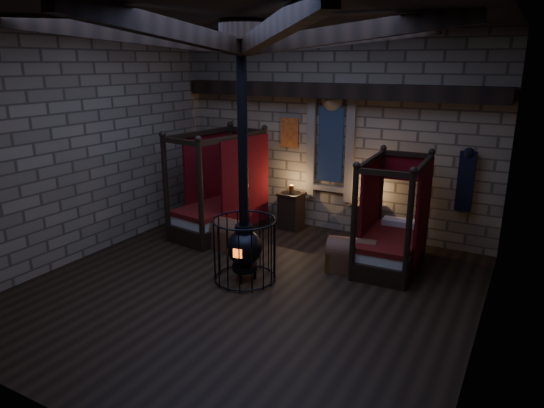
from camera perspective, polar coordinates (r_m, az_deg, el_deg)
The scene contains 8 objects.
room at distance 7.40m, azimuth -2.95°, elevation 17.31°, with size 7.02×7.02×4.29m.
bed_left at distance 10.65m, azimuth -6.02°, elevation -0.50°, with size 1.40×2.24×2.20m.
bed_right at distance 9.17m, azimuth 13.90°, elevation -4.08°, with size 1.09×1.94×1.98m.
trunk_left at distance 9.90m, azimuth -5.75°, elevation -3.45°, with size 0.88×0.59×0.62m.
trunk_right at distance 8.85m, azimuth 9.33°, elevation -6.04°, with size 0.94×0.69×0.63m.
nightstand_left at distance 10.86m, azimuth 2.28°, elevation -0.74°, with size 0.54×0.52×1.01m.
nightstand_right at distance 10.28m, azimuth 10.98°, elevation -2.09°, with size 0.55×0.53×0.89m.
stove at distance 8.25m, azimuth -3.26°, elevation -4.78°, with size 1.07×1.07×4.05m.
Camera 1 is at (3.88, -6.20, 3.63)m, focal length 32.00 mm.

